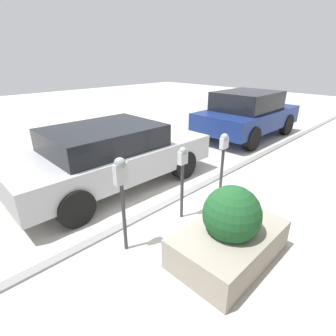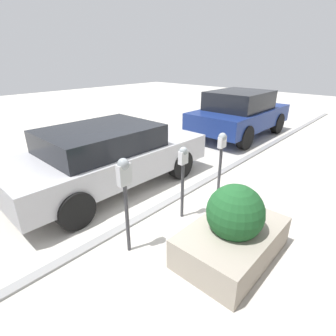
{
  "view_description": "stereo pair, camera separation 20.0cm",
  "coord_description": "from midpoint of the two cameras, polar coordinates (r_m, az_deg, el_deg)",
  "views": [
    {
      "loc": [
        -3.0,
        -3.14,
        2.69
      ],
      "look_at": [
        0.0,
        -0.13,
        0.89
      ],
      "focal_mm": 28.0,
      "sensor_mm": 36.0,
      "label": 1
    },
    {
      "loc": [
        -3.14,
        -2.99,
        2.69
      ],
      "look_at": [
        0.0,
        -0.13,
        0.89
      ],
      "focal_mm": 28.0,
      "sensor_mm": 36.0,
      "label": 2
    }
  ],
  "objects": [
    {
      "name": "parking_meter_second",
      "position": [
        4.43,
        1.98,
        0.04
      ],
      "size": [
        0.17,
        0.14,
        1.34
      ],
      "color": "#38383D",
      "rests_on": "ground_plane"
    },
    {
      "name": "parking_meter_nearest",
      "position": [
        3.6,
        -11.01,
        -3.29
      ],
      "size": [
        0.19,
        0.16,
        1.48
      ],
      "color": "#38383D",
      "rests_on": "ground_plane"
    },
    {
      "name": "ground_plane",
      "position": [
        5.1,
        -2.2,
        -8.88
      ],
      "size": [
        40.0,
        40.0,
        0.0
      ],
      "primitive_type": "plane",
      "color": "beige"
    },
    {
      "name": "planter_box",
      "position": [
        3.9,
        12.52,
        -13.18
      ],
      "size": [
        1.66,
        1.04,
        1.12
      ],
      "color": "#A39989",
      "rests_on": "ground_plane"
    },
    {
      "name": "parking_meter_middle",
      "position": [
        5.27,
        10.48,
        3.83
      ],
      "size": [
        0.19,
        0.16,
        1.35
      ],
      "color": "#38383D",
      "rests_on": "ground_plane"
    },
    {
      "name": "parked_car_middle",
      "position": [
        5.85,
        -14.03,
        2.77
      ],
      "size": [
        4.46,
        2.01,
        1.37
      ],
      "rotation": [
        0.0,
        0.0,
        -0.01
      ],
      "color": "#B7B7BC",
      "rests_on": "ground_plane"
    },
    {
      "name": "curb_strip",
      "position": [
        5.14,
        -2.85,
        -8.37
      ],
      "size": [
        24.5,
        0.16,
        0.04
      ],
      "color": "gray",
      "rests_on": "ground_plane"
    },
    {
      "name": "parked_car_rear",
      "position": [
        9.93,
        14.78,
        11.53
      ],
      "size": [
        4.17,
        2.07,
        1.62
      ],
      "rotation": [
        0.0,
        0.0,
        0.0
      ],
      "color": "navy",
      "rests_on": "ground_plane"
    }
  ]
}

